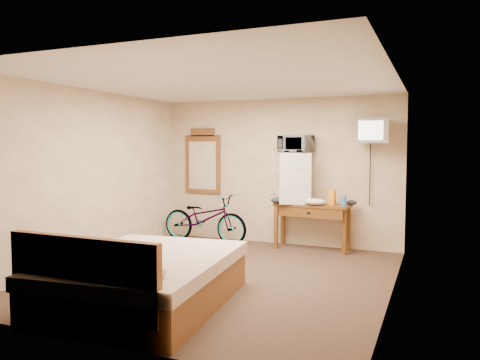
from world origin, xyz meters
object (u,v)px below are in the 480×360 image
Objects in this scene: mini_fridge at (296,178)px; crt_television at (372,131)px; microwave at (296,144)px; bicycle at (205,218)px; blue_cup at (344,201)px; bed at (142,279)px; desk at (312,212)px; wall_mirror at (203,162)px.

mini_fridge is 1.39× the size of crt_television.
microwave is 0.32× the size of bicycle.
bed is at bearing -114.19° from blue_cup.
bicycle is (-1.59, -0.21, -1.30)m from microwave.
bed is (-1.49, -3.31, -0.54)m from blue_cup.
desk is at bearing 74.18° from bed.
wall_mirror reaches higher than desk.
wall_mirror reaches higher than mini_fridge.
mini_fridge is 1.86m from wall_mirror.
bicycle is at bearing -175.60° from desk.
mini_fridge is 1.44m from crt_television.
bed reaches higher than desk.
crt_television is 0.26× the size of bed.
wall_mirror is 1.09m from bicycle.
bed reaches higher than bicycle.
blue_cup is at bearing -85.11° from bicycle.
desk is at bearing 1.66° from microwave.
wall_mirror is 0.52× the size of bed.
bed is (1.17, -3.64, -1.11)m from wall_mirror.
wall_mirror is at bearing 33.83° from bicycle.
mini_fridge is at bearing 171.10° from blue_cup.
microwave is 3.78m from bed.
microwave is 1.24m from crt_television.
wall_mirror reaches higher than bicycle.
wall_mirror is at bearing 173.57° from mini_fridge.
desk is 0.63m from mini_fridge.
blue_cup is 1.17m from crt_television.
mini_fridge reaches higher than desk.
desk is at bearing 172.86° from blue_cup.
desk is at bearing -7.22° from wall_mirror.
bicycle is at bearing -176.67° from crt_television.
microwave is at bearing 56.27° from mini_fridge.
crt_television is at bearing -83.64° from bicycle.
wall_mirror is (-2.13, 0.27, 0.79)m from desk.
bicycle is at bearing -158.83° from microwave.
microwave is 0.87× the size of crt_television.
mini_fridge is 5.37× the size of blue_cup.
crt_television reaches higher than mini_fridge.
bicycle is (0.25, -0.41, -0.98)m from wall_mirror.
bicycle is 3.36m from bed.
blue_cup is (0.82, -0.13, -0.90)m from microwave.
crt_television is 4.21m from bed.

